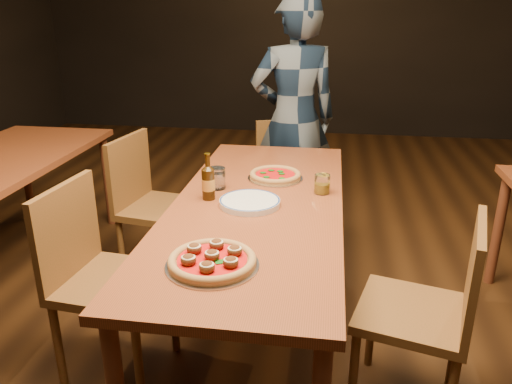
# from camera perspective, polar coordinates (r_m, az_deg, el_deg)

# --- Properties ---
(ground) EXTENTS (9.00, 9.00, 0.00)m
(ground) POSITION_cam_1_polar(r_m,az_deg,el_deg) (2.75, 0.16, -15.85)
(ground) COLOR black
(table_main) EXTENTS (0.80, 2.00, 0.75)m
(table_main) POSITION_cam_1_polar(r_m,az_deg,el_deg) (2.41, 0.18, -2.74)
(table_main) COLOR brown
(table_main) RESTS_ON ground
(chair_main_nw) EXTENTS (0.49, 0.49, 0.95)m
(chair_main_nw) POSITION_cam_1_polar(r_m,az_deg,el_deg) (2.35, -15.91, -9.75)
(chair_main_nw) COLOR brown
(chair_main_nw) RESTS_ON ground
(chair_main_sw) EXTENTS (0.51, 0.51, 0.94)m
(chair_main_sw) POSITION_cam_1_polar(r_m,az_deg,el_deg) (3.10, -10.73, -1.73)
(chair_main_sw) COLOR brown
(chair_main_sw) RESTS_ON ground
(chair_main_e) EXTENTS (0.53, 0.53, 0.92)m
(chair_main_e) POSITION_cam_1_polar(r_m,az_deg,el_deg) (2.18, 17.47, -12.89)
(chair_main_e) COLOR brown
(chair_main_e) RESTS_ON ground
(chair_end) EXTENTS (0.52, 0.52, 0.88)m
(chair_end) POSITION_cam_1_polar(r_m,az_deg,el_deg) (3.62, 3.72, 1.38)
(chair_end) COLOR brown
(chair_end) RESTS_ON ground
(pizza_meatball) EXTENTS (0.34, 0.34, 0.06)m
(pizza_meatball) POSITION_cam_1_polar(r_m,az_deg,el_deg) (1.81, -5.04, -7.77)
(pizza_meatball) COLOR #B7B7BF
(pizza_meatball) RESTS_ON table_main
(pizza_margherita) EXTENTS (0.30, 0.30, 0.04)m
(pizza_margherita) POSITION_cam_1_polar(r_m,az_deg,el_deg) (2.69, 2.21, 1.91)
(pizza_margherita) COLOR #B7B7BF
(pizza_margherita) RESTS_ON table_main
(plate_stack) EXTENTS (0.29, 0.29, 0.03)m
(plate_stack) POSITION_cam_1_polar(r_m,az_deg,el_deg) (2.34, -0.72, -1.19)
(plate_stack) COLOR white
(plate_stack) RESTS_ON table_main
(beer_bottle) EXTENTS (0.06, 0.06, 0.22)m
(beer_bottle) POSITION_cam_1_polar(r_m,az_deg,el_deg) (2.40, -5.47, 1.00)
(beer_bottle) COLOR black
(beer_bottle) RESTS_ON table_main
(water_glass) EXTENTS (0.09, 0.09, 0.11)m
(water_glass) POSITION_cam_1_polar(r_m,az_deg,el_deg) (2.54, -4.49, 1.58)
(water_glass) COLOR white
(water_glass) RESTS_ON table_main
(amber_glass) EXTENTS (0.08, 0.08, 0.10)m
(amber_glass) POSITION_cam_1_polar(r_m,az_deg,el_deg) (2.50, 7.56, 0.91)
(amber_glass) COLOR #AC7E13
(amber_glass) RESTS_ON table_main
(diner) EXTENTS (0.73, 0.59, 1.72)m
(diner) POSITION_cam_1_polar(r_m,az_deg,el_deg) (3.60, 4.35, 8.21)
(diner) COLOR black
(diner) RESTS_ON ground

